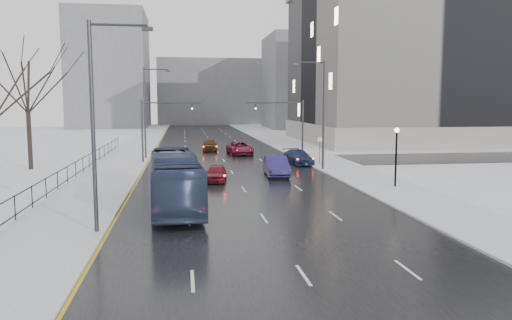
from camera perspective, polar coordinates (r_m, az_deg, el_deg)
name	(u,v)px	position (r m, az deg, el deg)	size (l,w,h in m)	color
road	(217,151)	(64.50, -4.50, 1.06)	(16.00, 150.00, 0.04)	black
cross_road	(224,162)	(52.60, -3.62, -0.20)	(130.00, 10.00, 0.04)	black
sidewalk_left	(134,151)	(64.66, -13.82, 0.96)	(5.00, 150.00, 0.16)	silver
sidewalk_right	(296,149)	(66.02, 4.64, 1.24)	(5.00, 150.00, 0.16)	silver
park_strip	(55,153)	(66.26, -22.02, 0.78)	(14.00, 150.00, 0.12)	white
tree_park_e	(31,170)	(50.44, -24.30, -1.10)	(9.45, 9.45, 13.50)	black
iron_fence	(50,184)	(35.58, -22.48, -2.55)	(0.06, 70.00, 1.30)	black
streetlight_r_mid	(321,109)	(45.77, 7.46, 5.76)	(2.95, 0.25, 10.00)	#2D2D33
streetlight_l_near	(98,116)	(24.38, -17.65, 4.76)	(2.95, 0.25, 10.00)	#2D2D33
streetlight_l_far	(147,108)	(56.20, -12.38, 5.82)	(2.95, 0.25, 10.00)	#2D2D33
lamppost_r_mid	(396,148)	(37.45, 15.74, 1.28)	(0.36, 0.36, 4.28)	black
mast_signal_right	(293,122)	(53.36, 4.23, 4.30)	(6.10, 0.33, 6.50)	#2D2D33
mast_signal_left	(153,123)	(52.19, -11.72, 4.13)	(6.10, 0.33, 6.50)	#2D2D33
no_uturn_sign	(320,142)	(50.06, 7.30, 2.04)	(0.60, 0.06, 2.70)	#2D2D33
civic_building	(430,71)	(85.72, 19.24, 9.59)	(41.00, 31.00, 24.80)	gray
bldg_far_right	(317,82)	(123.43, 6.93, 8.80)	(24.00, 20.00, 22.00)	slate
bldg_far_left	(110,71)	(130.50, -16.35, 9.79)	(18.00, 22.00, 28.00)	slate
bldg_far_center	(212,92)	(144.31, -5.07, 7.72)	(30.00, 18.00, 18.00)	slate
bus	(175,180)	(29.96, -9.29, -2.32)	(2.73, 11.66, 3.25)	#2B3453
sedan_center_near	(216,173)	(39.39, -4.60, -1.51)	(1.57, 3.90, 1.33)	maroon
sedan_right_near	(276,166)	(42.16, 2.34, -0.72)	(1.78, 5.10, 1.68)	navy
sedan_right_cross	(240,148)	(59.39, -1.85, 1.36)	(2.54, 5.50, 1.53)	maroon
sedan_right_far	(298,157)	(50.45, 4.85, 0.35)	(2.02, 4.97, 1.44)	#19244C
sedan_center_far	(210,145)	(63.98, -5.30, 1.71)	(1.80, 4.48, 1.53)	#40230B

